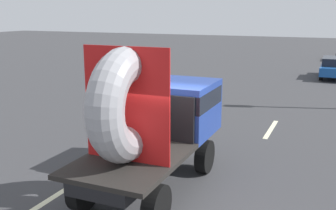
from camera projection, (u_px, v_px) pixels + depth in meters
The scene contains 6 objects.
ground_plane at pixel (152, 189), 9.30m from camera, with size 120.00×120.00×0.00m, color #38383A.
flatbed_truck at pixel (156, 116), 9.25m from camera, with size 2.02×4.70×3.42m.
distant_sedan at pixel (336, 67), 24.59m from camera, with size 1.71×3.98×1.30m.
lane_dash_left_near at pixel (47, 201), 8.70m from camera, with size 2.45×0.16×0.01m, color beige.
lane_dash_left_far at pixel (175, 120), 15.25m from camera, with size 2.58×0.16×0.01m, color beige.
lane_dash_right_far at pixel (271, 129), 14.00m from camera, with size 2.39×0.16×0.01m, color beige.
Camera 1 is at (3.77, -7.72, 4.07)m, focal length 42.30 mm.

